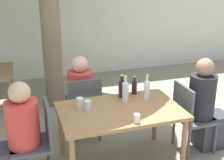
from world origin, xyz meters
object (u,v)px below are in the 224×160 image
object	(u,v)px
person_seated_2	(80,98)
wine_bottle_2	(134,87)
water_bottle_0	(125,91)
wine_bottle_1	(122,88)
water_bottle_3	(147,90)
drinking_glass_0	(88,105)
patio_chair_0	(39,138)
drinking_glass_2	(80,103)
patio_chair_2	(84,105)
patio_chair_1	(190,114)
person_seated_0	(16,140)
person_seated_1	(206,109)
dining_table_front	(120,115)
drinking_glass_1	(137,118)

from	to	relation	value
person_seated_2	wine_bottle_2	xyz separation A→B (m)	(0.60, -0.54, 0.30)
water_bottle_0	wine_bottle_1	bearing A→B (deg)	87.22
water_bottle_3	drinking_glass_0	world-z (taller)	water_bottle_3
patio_chair_0	drinking_glass_2	distance (m)	0.60
patio_chair_2	person_seated_2	bearing A→B (deg)	-90.00
patio_chair_2	patio_chair_0	bearing A→B (deg)	45.89
patio_chair_1	person_seated_0	size ratio (longest dim) A/B	0.77
patio_chair_0	wine_bottle_1	bearing A→B (deg)	107.22
person_seated_1	person_seated_2	distance (m)	1.71
dining_table_front	drinking_glass_1	bearing A→B (deg)	-81.08
dining_table_front	person_seated_2	distance (m)	0.96
wine_bottle_1	wine_bottle_2	size ratio (longest dim) A/B	1.21
patio_chair_2	drinking_glass_2	xyz separation A→B (m)	(-0.15, -0.49, 0.27)
water_bottle_0	drinking_glass_2	distance (m)	0.56
person_seated_1	water_bottle_3	xyz separation A→B (m)	(-0.77, 0.16, 0.30)
person_seated_2	drinking_glass_0	bearing A→B (deg)	84.50
water_bottle_0	drinking_glass_2	bearing A→B (deg)	-179.65
person_seated_2	drinking_glass_2	bearing A→B (deg)	78.48
patio_chair_1	patio_chair_2	xyz separation A→B (m)	(-1.21, 0.67, 0.00)
wine_bottle_2	person_seated_2	bearing A→B (deg)	138.21
patio_chair_2	water_bottle_0	world-z (taller)	water_bottle_0
water_bottle_0	drinking_glass_0	size ratio (longest dim) A/B	2.89
person_seated_1	drinking_glass_0	xyz separation A→B (m)	(-1.52, 0.09, 0.23)
dining_table_front	water_bottle_0	distance (m)	0.31
person_seated_0	water_bottle_0	xyz separation A→B (m)	(1.30, 0.19, 0.32)
person_seated_2	water_bottle_0	distance (m)	0.90
water_bottle_0	wine_bottle_1	xyz separation A→B (m)	(0.01, 0.14, -0.02)
person_seated_0	drinking_glass_0	size ratio (longest dim) A/B	10.27
person_seated_2	drinking_glass_0	xyz separation A→B (m)	(-0.08, -0.82, 0.27)
drinking_glass_1	person_seated_1	bearing A→B (deg)	18.03
water_bottle_3	patio_chair_0	bearing A→B (deg)	-173.28
drinking_glass_1	dining_table_front	bearing A→B (deg)	98.92
person_seated_2	patio_chair_1	bearing A→B (deg)	143.05
patio_chair_0	patio_chair_1	bearing A→B (deg)	90.00
drinking_glass_1	water_bottle_0	bearing A→B (deg)	82.13
person_seated_0	drinking_glass_1	xyz separation A→B (m)	(1.22, -0.36, 0.24)
patio_chair_1	person_seated_0	bearing A→B (deg)	90.00
patio_chair_0	drinking_glass_1	world-z (taller)	patio_chair_0
person_seated_2	drinking_glass_2	world-z (taller)	person_seated_2
wine_bottle_2	water_bottle_3	xyz separation A→B (m)	(0.07, -0.22, 0.04)
patio_chair_2	person_seated_0	size ratio (longest dim) A/B	0.77
person_seated_0	person_seated_1	size ratio (longest dim) A/B	0.96
water_bottle_0	wine_bottle_1	world-z (taller)	water_bottle_0
dining_table_front	water_bottle_0	xyz separation A→B (m)	(0.13, 0.19, 0.21)
water_bottle_0	drinking_glass_2	world-z (taller)	water_bottle_0
water_bottle_0	drinking_glass_1	xyz separation A→B (m)	(-0.08, -0.55, -0.08)
patio_chair_1	person_seated_0	world-z (taller)	person_seated_0
person_seated_0	person_seated_2	world-z (taller)	person_seated_0
person_seated_0	water_bottle_0	size ratio (longest dim) A/B	3.55
drinking_glass_0	drinking_glass_2	bearing A→B (deg)	125.58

